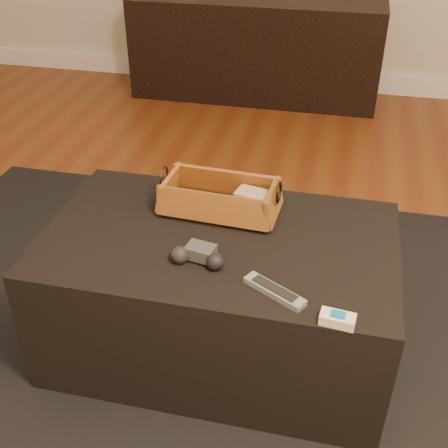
% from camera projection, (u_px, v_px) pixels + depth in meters
% --- Properties ---
extents(floor, '(5.00, 5.50, 0.01)m').
position_uv_depth(floor, '(279.00, 435.00, 1.55)').
color(floor, brown).
rests_on(floor, ground).
extents(baseboard, '(5.00, 0.04, 0.12)m').
position_uv_depth(baseboard, '(338.00, 81.00, 3.73)').
color(baseboard, white).
rests_on(baseboard, floor).
extents(media_cabinet, '(1.53, 0.45, 0.60)m').
position_uv_depth(media_cabinet, '(256.00, 49.00, 3.51)').
color(media_cabinet, black).
rests_on(media_cabinet, floor).
extents(area_rug, '(2.60, 2.00, 0.01)m').
position_uv_depth(area_rug, '(216.00, 355.00, 1.78)').
color(area_rug, black).
rests_on(area_rug, floor).
extents(ottoman, '(1.00, 0.60, 0.42)m').
position_uv_depth(ottoman, '(219.00, 293.00, 1.70)').
color(ottoman, black).
rests_on(ottoman, area_rug).
extents(tv_remote, '(0.19, 0.05, 0.02)m').
position_uv_depth(tv_remote, '(213.00, 206.00, 1.68)').
color(tv_remote, black).
rests_on(tv_remote, wicker_basket).
extents(cloth_bundle, '(0.11, 0.09, 0.05)m').
position_uv_depth(cloth_bundle, '(252.00, 200.00, 1.68)').
color(cloth_bundle, tan).
rests_on(cloth_bundle, wicker_basket).
extents(wicker_basket, '(0.37, 0.21, 0.12)m').
position_uv_depth(wicker_basket, '(220.00, 199.00, 1.68)').
color(wicker_basket, '#B06727').
rests_on(wicker_basket, ottoman).
extents(game_controller, '(0.15, 0.09, 0.05)m').
position_uv_depth(game_controller, '(199.00, 256.00, 1.47)').
color(game_controller, '#3C3C3F').
rests_on(game_controller, ottoman).
extents(silver_remote, '(0.17, 0.12, 0.02)m').
position_uv_depth(silver_remote, '(275.00, 291.00, 1.38)').
color(silver_remote, gray).
rests_on(silver_remote, ottoman).
extents(cream_gadget, '(0.09, 0.05, 0.03)m').
position_uv_depth(cream_gadget, '(338.00, 319.00, 1.29)').
color(cream_gadget, white).
rests_on(cream_gadget, ottoman).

